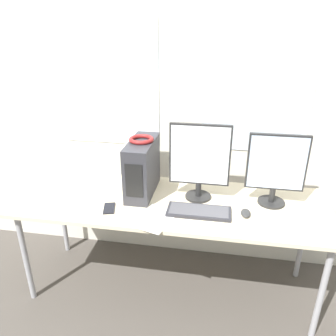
{
  "coord_description": "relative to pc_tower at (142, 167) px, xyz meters",
  "views": [
    {
      "loc": [
        0.32,
        -1.59,
        1.89
      ],
      "look_at": [
        -0.02,
        0.37,
        1.01
      ],
      "focal_mm": 35.0,
      "sensor_mm": 36.0,
      "label": 1
    }
  ],
  "objects": [
    {
      "name": "ground_plane",
      "position": [
        0.22,
        -0.46,
        -0.96
      ],
      "size": [
        14.0,
        14.0,
        0.0
      ],
      "primitive_type": "plane",
      "color": "#47423D"
    },
    {
      "name": "wall_back",
      "position": [
        0.22,
        0.4,
        0.39
      ],
      "size": [
        8.0,
        0.07,
        2.7
      ],
      "color": "beige",
      "rests_on": "ground_plane"
    },
    {
      "name": "desk",
      "position": [
        0.22,
        -0.1,
        -0.24
      ],
      "size": [
        2.15,
        0.73,
        0.76
      ],
      "color": "beige",
      "rests_on": "ground_plane"
    },
    {
      "name": "pc_tower",
      "position": [
        0.0,
        0.0,
        0.0
      ],
      "size": [
        0.17,
        0.44,
        0.39
      ],
      "color": "#2D2D33",
      "rests_on": "desk"
    },
    {
      "name": "headphones",
      "position": [
        -0.0,
        0.0,
        0.21
      ],
      "size": [
        0.17,
        0.17,
        0.03
      ],
      "color": "maroon",
      "rests_on": "pc_tower"
    },
    {
      "name": "monitor_main",
      "position": [
        0.4,
        -0.02,
        0.1
      ],
      "size": [
        0.41,
        0.18,
        0.54
      ],
      "color": "black",
      "rests_on": "desk"
    },
    {
      "name": "monitor_right_near",
      "position": [
        0.9,
        -0.02,
        0.07
      ],
      "size": [
        0.38,
        0.18,
        0.49
      ],
      "color": "black",
      "rests_on": "desk"
    },
    {
      "name": "keyboard",
      "position": [
        0.43,
        -0.22,
        -0.18
      ],
      "size": [
        0.41,
        0.17,
        0.02
      ],
      "color": "#28282D",
      "rests_on": "desk"
    },
    {
      "name": "mouse",
      "position": [
        0.72,
        -0.2,
        -0.18
      ],
      "size": [
        0.06,
        0.11,
        0.03
      ],
      "color": "#2D2D2D",
      "rests_on": "desk"
    },
    {
      "name": "cell_phone",
      "position": [
        -0.16,
        -0.28,
        -0.19
      ],
      "size": [
        0.1,
        0.15,
        0.01
      ],
      "rotation": [
        0.0,
        0.0,
        0.26
      ],
      "color": "black",
      "rests_on": "desk"
    },
    {
      "name": "paper_sheet_left",
      "position": [
        0.16,
        -0.34,
        -0.19
      ],
      "size": [
        0.29,
        0.34,
        0.0
      ],
      "rotation": [
        0.0,
        0.0,
        -0.3
      ],
      "color": "white",
      "rests_on": "desk"
    }
  ]
}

